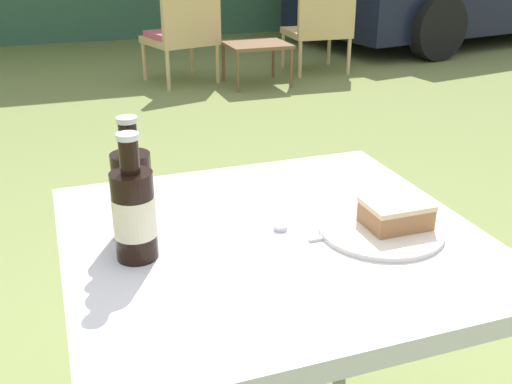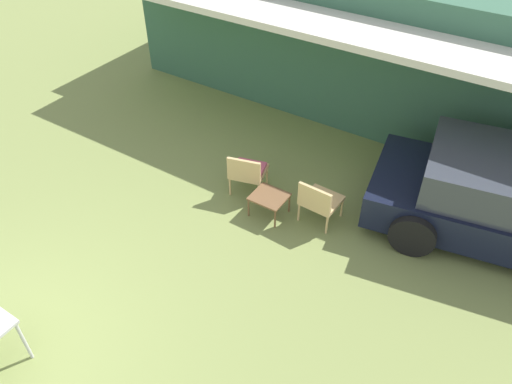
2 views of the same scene
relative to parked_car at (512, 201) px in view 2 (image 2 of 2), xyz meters
name	(u,v)px [view 2 (image 2 of 2)]	position (x,y,z in m)	size (l,w,h in m)	color
cabin_building	(385,24)	(-3.50, 3.52, 0.75)	(9.69, 5.66, 2.78)	#38664C
parked_car	(512,201)	(0.00, 0.00, 0.00)	(4.43, 2.64, 1.32)	black
wicker_chair_cushioned	(248,171)	(-3.84, -1.27, -0.21)	(0.68, 0.67, 0.77)	tan
wicker_chair_plain	(319,200)	(-2.49, -1.30, -0.21)	(0.58, 0.57, 0.77)	tan
garden_side_table	(269,198)	(-3.23, -1.56, -0.31)	(0.54, 0.49, 0.37)	brown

